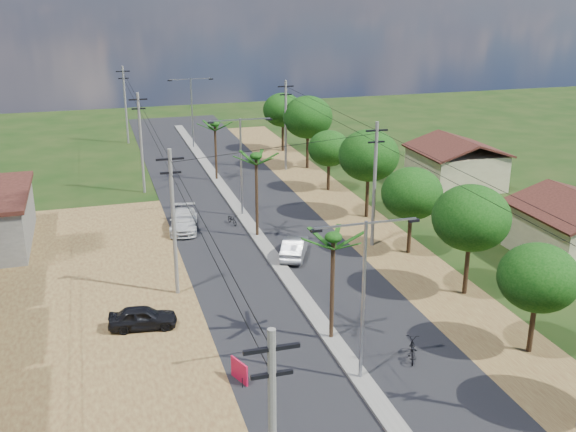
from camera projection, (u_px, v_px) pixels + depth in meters
name	position (u px, v px, depth m)	size (l,w,h in m)	color
ground	(360.00, 380.00, 31.93)	(160.00, 160.00, 0.00)	black
road	(275.00, 262.00, 45.52)	(12.00, 110.00, 0.04)	black
median	(264.00, 245.00, 48.22)	(1.00, 90.00, 0.18)	#605E56
dirt_lot_west	(35.00, 344.00, 35.14)	(18.00, 46.00, 0.04)	#56341D
dirt_shoulder_east	(390.00, 249.00, 47.82)	(5.00, 90.00, 0.03)	#56341D
house_east_far	(456.00, 161.00, 62.20)	(7.60, 7.50, 4.60)	tan
tree_east_b	(538.00, 278.00, 33.10)	(4.00, 4.00, 5.83)	black
tree_east_c	(471.00, 218.00, 39.31)	(4.60, 4.60, 6.83)	black
tree_east_d	(412.00, 193.00, 45.75)	(4.20, 4.20, 6.13)	black
tree_east_e	(369.00, 156.00, 52.81)	(4.80, 4.80, 7.14)	black
tree_east_f	(329.00, 148.00, 60.35)	(3.80, 3.80, 5.52)	black
tree_east_g	(308.00, 117.00, 67.32)	(5.00, 5.00, 7.38)	black
tree_east_h	(283.00, 110.00, 74.69)	(4.40, 4.40, 6.52)	black
palm_median_near	(333.00, 242.00, 33.76)	(2.00, 2.00, 6.15)	black
palm_median_mid	(256.00, 160.00, 48.15)	(2.00, 2.00, 6.55)	black
palm_median_far	(215.00, 126.00, 62.86)	(2.00, 2.00, 5.85)	black
streetlight_near	(364.00, 288.00, 30.38)	(5.10, 0.18, 8.00)	gray
streetlight_mid	(241.00, 159.00, 53.04)	(5.10, 0.18, 8.00)	gray
streetlight_far	(192.00, 107.00, 75.71)	(5.10, 0.18, 8.00)	gray
utility_pole_w_b	(173.00, 220.00, 39.38)	(1.60, 0.24, 9.00)	#605E56
utility_pole_w_c	(141.00, 141.00, 59.33)	(1.60, 0.24, 9.00)	#605E56
utility_pole_w_d	(125.00, 103.00, 78.37)	(1.60, 0.24, 9.00)	#605E56
utility_pole_e_b	(375.00, 182.00, 46.92)	(1.60, 0.24, 9.00)	#605E56
utility_pole_e_c	(286.00, 123.00, 66.86)	(1.60, 0.24, 9.00)	#605E56
car_silver_mid	(294.00, 248.00, 46.15)	(1.47, 4.20, 1.39)	gray
car_white_far	(184.00, 221.00, 51.30)	(2.01, 4.94, 1.43)	#BABAB5
car_parked_dark	(143.00, 318.00, 36.55)	(1.47, 3.67, 1.25)	black
moto_rider_east	(412.00, 350.00, 33.57)	(0.67, 1.91, 1.00)	black
moto_rider_west_a	(232.00, 220.00, 52.53)	(0.55, 1.57, 0.82)	black
moto_rider_west_b	(178.00, 211.00, 54.31)	(0.48, 1.70, 1.02)	black
roadside_sign	(239.00, 371.00, 31.65)	(0.56, 1.26, 1.10)	#B71032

